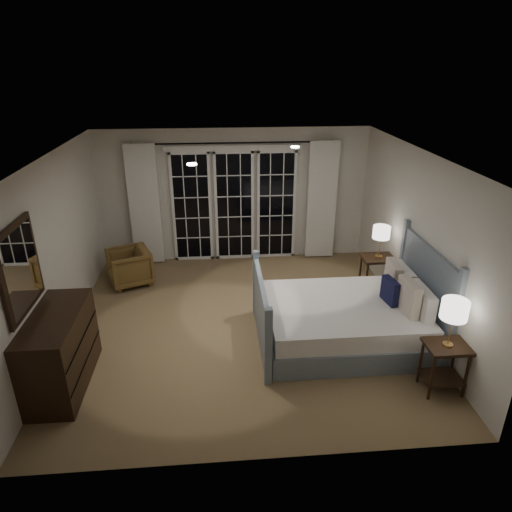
{
  "coord_description": "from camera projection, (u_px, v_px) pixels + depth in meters",
  "views": [
    {
      "loc": [
        -0.31,
        -5.81,
        3.66
      ],
      "look_at": [
        0.21,
        0.11,
        1.05
      ],
      "focal_mm": 32.0,
      "sensor_mm": 36.0,
      "label": 1
    }
  ],
  "objects": [
    {
      "name": "floor",
      "position": [
        243.0,
        324.0,
        6.79
      ],
      "size": [
        5.0,
        5.0,
        0.0
      ],
      "primitive_type": "plane",
      "color": "olive",
      "rests_on": "ground"
    },
    {
      "name": "ceiling",
      "position": [
        241.0,
        156.0,
        5.79
      ],
      "size": [
        5.0,
        5.0,
        0.0
      ],
      "primitive_type": "plane",
      "rotation": [
        3.14,
        0.0,
        0.0
      ],
      "color": "silver",
      "rests_on": "wall_back"
    },
    {
      "name": "wall_left",
      "position": [
        55.0,
        253.0,
        6.09
      ],
      "size": [
        0.02,
        5.0,
        2.5
      ],
      "primitive_type": "cube",
      "color": "silver",
      "rests_on": "floor"
    },
    {
      "name": "wall_right",
      "position": [
        417.0,
        241.0,
        6.49
      ],
      "size": [
        0.02,
        5.0,
        2.5
      ],
      "primitive_type": "cube",
      "color": "silver",
      "rests_on": "floor"
    },
    {
      "name": "wall_back",
      "position": [
        234.0,
        196.0,
        8.57
      ],
      "size": [
        5.0,
        0.02,
        2.5
      ],
      "primitive_type": "cube",
      "color": "silver",
      "rests_on": "floor"
    },
    {
      "name": "wall_front",
      "position": [
        258.0,
        355.0,
        4.01
      ],
      "size": [
        5.0,
        0.02,
        2.5
      ],
      "primitive_type": "cube",
      "color": "silver",
      "rests_on": "floor"
    },
    {
      "name": "french_doors",
      "position": [
        234.0,
        205.0,
        8.6
      ],
      "size": [
        2.5,
        0.04,
        2.2
      ],
      "color": "black",
      "rests_on": "wall_back"
    },
    {
      "name": "curtain_rod",
      "position": [
        233.0,
        143.0,
        8.08
      ],
      "size": [
        3.5,
        0.03,
        0.03
      ],
      "primitive_type": "cylinder",
      "rotation": [
        0.0,
        1.57,
        0.0
      ],
      "color": "black",
      "rests_on": "wall_back"
    },
    {
      "name": "curtain_left",
      "position": [
        145.0,
        205.0,
        8.37
      ],
      "size": [
        0.55,
        0.1,
        2.25
      ],
      "primitive_type": "cube",
      "color": "white",
      "rests_on": "curtain_rod"
    },
    {
      "name": "curtain_right",
      "position": [
        321.0,
        201.0,
        8.63
      ],
      "size": [
        0.55,
        0.1,
        2.25
      ],
      "primitive_type": "cube",
      "color": "white",
      "rests_on": "curtain_rod"
    },
    {
      "name": "downlight_a",
      "position": [
        295.0,
        147.0,
        6.4
      ],
      "size": [
        0.12,
        0.12,
        0.01
      ],
      "primitive_type": "cylinder",
      "color": "white",
      "rests_on": "ceiling"
    },
    {
      "name": "downlight_b",
      "position": [
        192.0,
        164.0,
        5.38
      ],
      "size": [
        0.12,
        0.12,
        0.01
      ],
      "primitive_type": "cylinder",
      "color": "white",
      "rests_on": "ceiling"
    },
    {
      "name": "bed",
      "position": [
        347.0,
        318.0,
        6.3
      ],
      "size": [
        2.31,
        1.66,
        1.35
      ],
      "color": "gray",
      "rests_on": "floor"
    },
    {
      "name": "nightstand_left",
      "position": [
        444.0,
        361.0,
        5.3
      ],
      "size": [
        0.48,
        0.39,
        0.63
      ],
      "color": "black",
      "rests_on": "floor"
    },
    {
      "name": "nightstand_right",
      "position": [
        377.0,
        270.0,
        7.46
      ],
      "size": [
        0.53,
        0.42,
        0.69
      ],
      "color": "black",
      "rests_on": "floor"
    },
    {
      "name": "lamp_left",
      "position": [
        455.0,
        310.0,
        5.03
      ],
      "size": [
        0.3,
        0.3,
        0.58
      ],
      "color": "tan",
      "rests_on": "nightstand_left"
    },
    {
      "name": "lamp_right",
      "position": [
        381.0,
        233.0,
        7.2
      ],
      "size": [
        0.27,
        0.27,
        0.53
      ],
      "color": "tan",
      "rests_on": "nightstand_right"
    },
    {
      "name": "armchair",
      "position": [
        129.0,
        267.0,
        7.89
      ],
      "size": [
        0.9,
        0.88,
        0.63
      ],
      "primitive_type": "imported",
      "rotation": [
        0.0,
        0.0,
        -1.19
      ],
      "color": "brown",
      "rests_on": "floor"
    },
    {
      "name": "dresser",
      "position": [
        60.0,
        351.0,
        5.38
      ],
      "size": [
        0.57,
        1.34,
        0.95
      ],
      "color": "black",
      "rests_on": "floor"
    },
    {
      "name": "mirror",
      "position": [
        20.0,
        269.0,
        4.92
      ],
      "size": [
        0.05,
        0.85,
        1.0
      ],
      "color": "black",
      "rests_on": "wall_left"
    }
  ]
}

